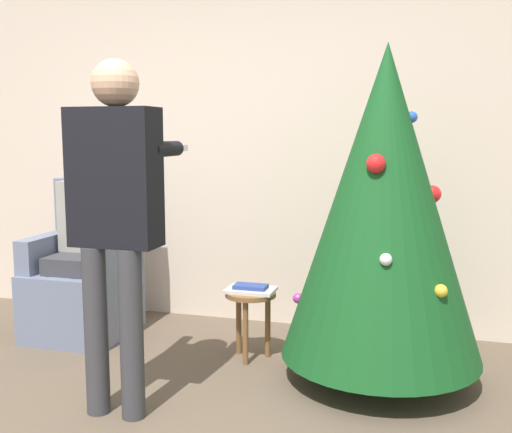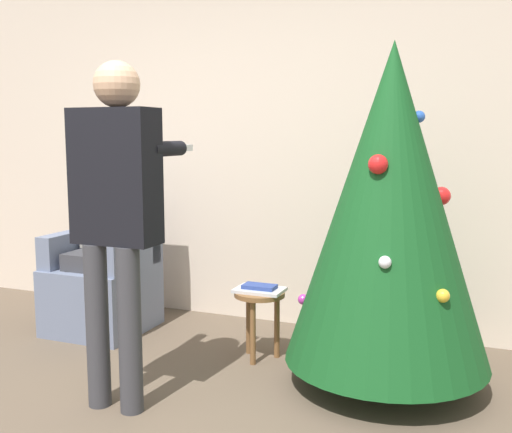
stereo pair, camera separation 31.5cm
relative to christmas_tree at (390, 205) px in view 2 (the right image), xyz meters
The scene contains 8 objects.
wall_back 1.46m from the christmas_tree, 140.56° to the left, with size 8.00×0.06×2.70m.
christmas_tree is the anchor object (origin of this frame).
armchair 2.21m from the christmas_tree, behind, with size 0.65×0.66×1.10m.
person_seated 2.13m from the christmas_tree, behind, with size 0.36×0.46×1.30m.
person_standing 1.47m from the christmas_tree, 148.84° to the right, with size 0.46×0.57×1.79m.
side_stool 1.07m from the christmas_tree, behind, with size 0.32×0.32×0.44m.
laptop 1.01m from the christmas_tree, behind, with size 0.31×0.21×0.02m.
book 1.00m from the christmas_tree, behind, with size 0.21×0.12×0.02m.
Camera 2 is at (1.63, -1.98, 1.43)m, focal length 42.00 mm.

